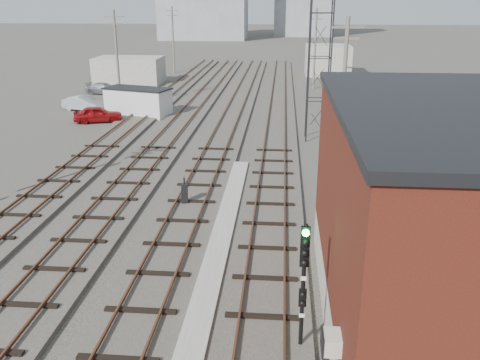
# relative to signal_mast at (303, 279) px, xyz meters

# --- Properties ---
(ground) EXTENTS (320.00, 320.00, 0.00)m
(ground) POSITION_rel_signal_mast_xyz_m (-3.70, 49.44, -2.42)
(ground) COLOR #282621
(ground) RESTS_ON ground
(track_right) EXTENTS (3.20, 90.00, 0.39)m
(track_right) POSITION_rel_signal_mast_xyz_m (-1.20, 28.44, -2.31)
(track_right) COLOR #332D28
(track_right) RESTS_ON ground
(track_mid_right) EXTENTS (3.20, 90.00, 0.39)m
(track_mid_right) POSITION_rel_signal_mast_xyz_m (-5.20, 28.44, -2.31)
(track_mid_right) COLOR #332D28
(track_mid_right) RESTS_ON ground
(track_mid_left) EXTENTS (3.20, 90.00, 0.39)m
(track_mid_left) POSITION_rel_signal_mast_xyz_m (-9.20, 28.44, -2.31)
(track_mid_left) COLOR #332D28
(track_mid_left) RESTS_ON ground
(track_left) EXTENTS (3.20, 90.00, 0.39)m
(track_left) POSITION_rel_signal_mast_xyz_m (-13.20, 28.44, -2.31)
(track_left) COLOR #332D28
(track_left) RESTS_ON ground
(platform_curb) EXTENTS (0.90, 28.00, 0.26)m
(platform_curb) POSITION_rel_signal_mast_xyz_m (-3.20, 3.44, -2.29)
(platform_curb) COLOR gray
(platform_curb) RESTS_ON ground
(brick_building) EXTENTS (6.54, 12.20, 7.22)m
(brick_building) POSITION_rel_signal_mast_xyz_m (3.80, 1.44, 1.21)
(brick_building) COLOR gray
(brick_building) RESTS_ON ground
(lattice_tower) EXTENTS (1.60, 1.60, 15.00)m
(lattice_tower) POSITION_rel_signal_mast_xyz_m (1.80, 24.44, 5.08)
(lattice_tower) COLOR black
(lattice_tower) RESTS_ON ground
(utility_pole_left_b) EXTENTS (1.80, 0.24, 9.00)m
(utility_pole_left_b) POSITION_rel_signal_mast_xyz_m (-16.20, 34.44, 2.38)
(utility_pole_left_b) COLOR #595147
(utility_pole_left_b) RESTS_ON ground
(utility_pole_left_c) EXTENTS (1.80, 0.24, 9.00)m
(utility_pole_left_c) POSITION_rel_signal_mast_xyz_m (-16.20, 59.44, 2.38)
(utility_pole_left_c) COLOR #595147
(utility_pole_left_c) RESTS_ON ground
(utility_pole_right_a) EXTENTS (1.80, 0.24, 9.00)m
(utility_pole_right_a) POSITION_rel_signal_mast_xyz_m (2.80, 17.44, 2.38)
(utility_pole_right_a) COLOR #595147
(utility_pole_right_a) RESTS_ON ground
(utility_pole_right_b) EXTENTS (1.80, 0.24, 9.00)m
(utility_pole_right_b) POSITION_rel_signal_mast_xyz_m (2.80, 47.44, 2.38)
(utility_pole_right_b) COLOR #595147
(utility_pole_right_b) RESTS_ON ground
(shed_left) EXTENTS (8.00, 5.00, 3.20)m
(shed_left) POSITION_rel_signal_mast_xyz_m (-19.70, 49.44, -0.82)
(shed_left) COLOR gray
(shed_left) RESTS_ON ground
(shed_right) EXTENTS (6.00, 6.00, 4.00)m
(shed_right) POSITION_rel_signal_mast_xyz_m (5.30, 59.44, -0.42)
(shed_right) COLOR gray
(shed_right) RESTS_ON ground
(signal_mast) EXTENTS (0.40, 0.41, 4.10)m
(signal_mast) POSITION_rel_signal_mast_xyz_m (0.00, 0.00, 0.00)
(signal_mast) COLOR gray
(signal_mast) RESTS_ON ground
(switch_stand) EXTENTS (0.39, 0.39, 1.42)m
(switch_stand) POSITION_rel_signal_mast_xyz_m (-5.51, 10.76, -1.74)
(switch_stand) COLOR black
(switch_stand) RESTS_ON ground
(site_trailer) EXTENTS (6.38, 4.17, 2.48)m
(site_trailer) POSITION_rel_signal_mast_xyz_m (-13.63, 31.52, -1.17)
(site_trailer) COLOR silver
(site_trailer) RESTS_ON ground
(car_red) EXTENTS (4.32, 2.71, 1.37)m
(car_red) POSITION_rel_signal_mast_xyz_m (-16.32, 28.56, -1.73)
(car_red) COLOR maroon
(car_red) RESTS_ON ground
(car_silver) EXTENTS (4.48, 2.72, 1.39)m
(car_silver) POSITION_rel_signal_mast_xyz_m (-19.26, 33.04, -1.72)
(car_silver) COLOR #9FA1A6
(car_silver) RESTS_ON ground
(car_grey) EXTENTS (4.42, 2.44, 1.21)m
(car_grey) POSITION_rel_signal_mast_xyz_m (-20.38, 41.87, -1.81)
(car_grey) COLOR slate
(car_grey) RESTS_ON ground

